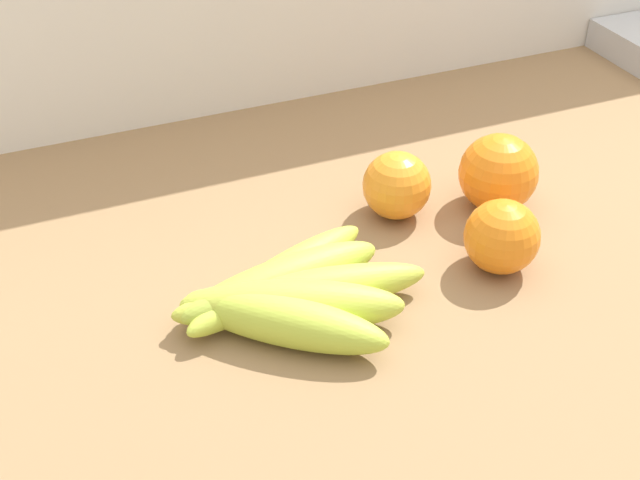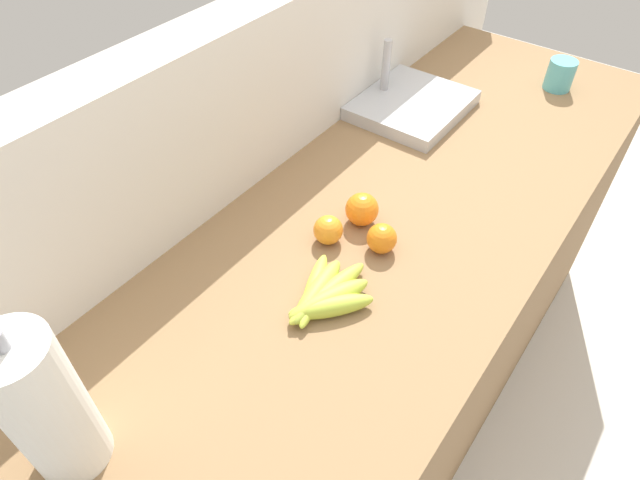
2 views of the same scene
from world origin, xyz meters
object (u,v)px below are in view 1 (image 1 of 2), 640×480
(banana_bunch, at_px, (289,297))
(orange_back_right, at_px, (502,237))
(orange_back_left, at_px, (498,173))
(orange_front, at_px, (397,185))

(banana_bunch, bearing_deg, orange_back_right, -3.00)
(banana_bunch, xyz_separation_m, orange_back_left, (0.24, 0.07, 0.02))
(orange_front, distance_m, orange_back_right, 0.12)
(banana_bunch, height_order, orange_front, orange_front)
(orange_front, bearing_deg, banana_bunch, -146.11)
(banana_bunch, relative_size, orange_back_left, 2.85)
(banana_bunch, bearing_deg, orange_front, 33.89)
(orange_back_left, relative_size, orange_back_right, 1.15)
(banana_bunch, distance_m, orange_back_left, 0.25)
(orange_back_left, distance_m, orange_front, 0.10)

